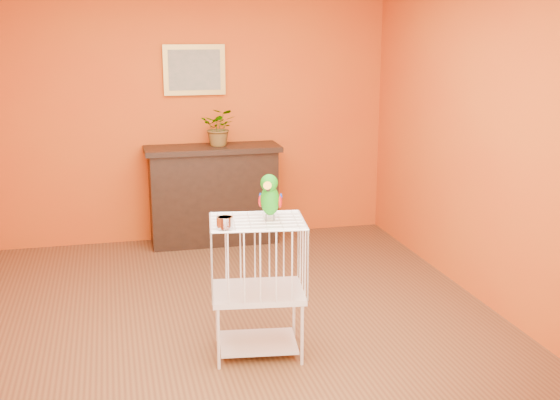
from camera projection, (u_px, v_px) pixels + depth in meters
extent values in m
plane|color=brown|center=(236.00, 320.00, 5.34)|extent=(4.50, 4.50, 0.00)
plane|color=#C65312|center=(195.00, 114.00, 7.15)|extent=(4.00, 0.00, 4.00)
plane|color=#C65312|center=(328.00, 242.00, 2.91)|extent=(4.00, 0.00, 4.00)
plane|color=#C65312|center=(485.00, 141.00, 5.49)|extent=(0.00, 4.50, 4.50)
cube|color=black|center=(213.00, 197.00, 7.16)|extent=(1.27, 0.42, 0.95)
cube|color=black|center=(212.00, 149.00, 7.04)|extent=(1.35, 0.49, 0.05)
cube|color=black|center=(216.00, 202.00, 6.98)|extent=(0.89, 0.02, 0.48)
cube|color=#531724|center=(188.00, 210.00, 7.07)|extent=(0.05, 0.19, 0.30)
cube|color=#2F5028|center=(197.00, 210.00, 7.09)|extent=(0.05, 0.19, 0.30)
cube|color=#531724|center=(206.00, 209.00, 7.12)|extent=(0.05, 0.19, 0.30)
cube|color=#2F5028|center=(217.00, 208.00, 7.14)|extent=(0.05, 0.19, 0.30)
cube|color=#531724|center=(227.00, 208.00, 7.16)|extent=(0.05, 0.19, 0.30)
imported|color=#26722D|center=(220.00, 131.00, 7.01)|extent=(0.45, 0.47, 0.30)
cube|color=#BA9742|center=(194.00, 70.00, 7.01)|extent=(0.62, 0.03, 0.50)
cube|color=gray|center=(195.00, 70.00, 7.00)|extent=(0.52, 0.01, 0.40)
cube|color=silver|center=(258.00, 342.00, 4.78)|extent=(0.56, 0.46, 0.02)
cube|color=silver|center=(258.00, 292.00, 4.70)|extent=(0.66, 0.54, 0.04)
cube|color=silver|center=(257.00, 221.00, 4.58)|extent=(0.66, 0.54, 0.01)
cylinder|color=silver|center=(218.00, 339.00, 4.52)|extent=(0.02, 0.02, 0.42)
cylinder|color=silver|center=(302.00, 335.00, 4.58)|extent=(0.02, 0.02, 0.42)
cylinder|color=silver|center=(217.00, 313.00, 4.92)|extent=(0.02, 0.02, 0.42)
cylinder|color=silver|center=(294.00, 310.00, 4.98)|extent=(0.02, 0.02, 0.42)
cylinder|color=silver|center=(225.00, 222.00, 4.37)|extent=(0.10, 0.10, 0.07)
cylinder|color=#59544C|center=(266.00, 218.00, 4.56)|extent=(0.01, 0.01, 0.05)
cylinder|color=#59544C|center=(274.00, 218.00, 4.56)|extent=(0.01, 0.01, 0.05)
ellipsoid|color=#0A8109|center=(270.00, 200.00, 4.53)|extent=(0.18, 0.21, 0.23)
ellipsoid|color=#0A8109|center=(269.00, 183.00, 4.47)|extent=(0.15, 0.15, 0.11)
cone|color=orange|center=(268.00, 187.00, 4.42)|extent=(0.08, 0.09, 0.07)
cone|color=black|center=(268.00, 189.00, 4.44)|extent=(0.04, 0.04, 0.03)
sphere|color=black|center=(263.00, 182.00, 4.45)|extent=(0.02, 0.02, 0.02)
sphere|color=black|center=(275.00, 182.00, 4.44)|extent=(0.02, 0.02, 0.02)
ellipsoid|color=#A50C0C|center=(261.00, 201.00, 4.55)|extent=(0.05, 0.07, 0.08)
ellipsoid|color=navy|center=(280.00, 202.00, 4.54)|extent=(0.05, 0.07, 0.08)
cone|color=#0A8109|center=(272.00, 209.00, 4.62)|extent=(0.12, 0.17, 0.12)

